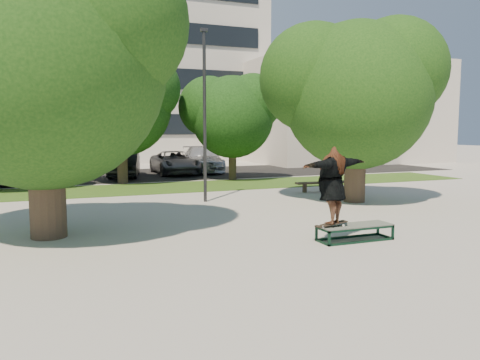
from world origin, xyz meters
name	(u,v)px	position (x,y,z in m)	size (l,w,h in m)	color
ground	(226,232)	(0.00, 0.00, 0.00)	(120.00, 120.00, 0.00)	#A5A198
grass_strip	(176,187)	(1.00, 9.50, 0.01)	(30.00, 4.00, 0.02)	#2A4C15
asphalt_strip	(131,175)	(0.00, 16.00, 0.01)	(40.00, 8.00, 0.01)	black
tree_left	(37,51)	(-4.29, 1.09, 4.42)	(6.96, 5.95, 7.12)	#38281E
tree_right	(354,87)	(5.92, 3.08, 4.09)	(6.24, 5.33, 6.51)	#38281E
bg_tree_mid	(119,100)	(-1.08, 12.08, 4.02)	(5.76, 4.92, 6.24)	#38281E
bg_tree_right	(231,112)	(4.43, 11.57, 3.49)	(5.04, 4.31, 5.43)	#38281E
lamppost	(205,114)	(1.00, 5.00, 3.15)	(0.25, 0.15, 6.11)	#2D2D30
office_building	(77,66)	(-2.00, 31.98, 8.00)	(30.00, 14.12, 16.00)	#BBB8AD
side_building	(341,112)	(18.00, 22.00, 4.00)	(15.00, 10.00, 8.00)	beige
grind_box	(355,232)	(2.50, -1.99, 0.19)	(1.80, 0.60, 0.38)	black
skater_rig	(332,185)	(1.85, -1.99, 1.33)	(2.24, 1.30, 1.84)	white
bench	(326,183)	(6.58, 5.80, 0.35)	(2.76, 0.56, 0.42)	#4A392C
car_silver_a	(3,171)	(-6.34, 13.77, 0.65)	(1.53, 3.81, 1.30)	silver
car_dark	(124,164)	(-0.50, 15.08, 0.71)	(1.49, 4.28, 1.41)	black
car_grey	(175,163)	(2.50, 15.78, 0.67)	(2.23, 4.85, 1.35)	#5C5C62
car_silver_b	(202,159)	(4.39, 16.50, 0.78)	(2.18, 5.37, 1.56)	#BABABF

